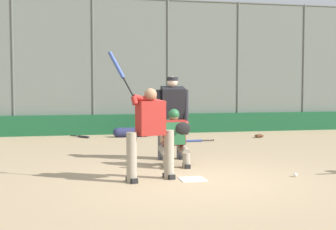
{
  "coord_description": "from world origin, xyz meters",
  "views": [
    {
      "loc": [
        2.09,
        7.65,
        1.62
      ],
      "look_at": [
        0.21,
        -1.0,
        1.05
      ],
      "focal_mm": 50.0,
      "sensor_mm": 36.0,
      "label": 1
    }
  ],
  "objects": [
    {
      "name": "umpire_home",
      "position": [
        -0.13,
        -2.18,
        0.97
      ],
      "size": [
        0.73,
        0.44,
        1.8
      ],
      "rotation": [
        0.0,
        0.0,
        0.01
      ],
      "color": "#4C4C51",
      "rests_on": "ground_plane"
    },
    {
      "name": "home_plate_marker",
      "position": [
        0.0,
        0.0,
        0.01
      ],
      "size": [
        0.43,
        0.43,
        0.01
      ],
      "primitive_type": "cube",
      "color": "white",
      "rests_on": "ground_plane"
    },
    {
      "name": "ground_plane",
      "position": [
        0.0,
        0.0,
        0.0
      ],
      "size": [
        160.0,
        160.0,
        0.0
      ],
      "primitive_type": "plane",
      "color": "tan"
    },
    {
      "name": "batter_at_plate",
      "position": [
        0.72,
        -0.09,
        0.86
      ],
      "size": [
        1.12,
        0.57,
        2.19
      ],
      "rotation": [
        0.0,
        0.0,
        0.27
      ],
      "color": "gray",
      "rests_on": "ground_plane"
    },
    {
      "name": "catcher_behind_plate",
      "position": [
        0.02,
        -1.27,
        0.59
      ],
      "size": [
        0.6,
        0.7,
        1.15
      ],
      "rotation": [
        0.0,
        0.0,
        0.01
      ],
      "color": "gray",
      "rests_on": "ground_plane"
    },
    {
      "name": "spare_bat_near_backstop",
      "position": [
        1.65,
        -6.88,
        0.03
      ],
      "size": [
        0.57,
        0.71,
        0.07
      ],
      "rotation": [
        0.0,
        0.0,
        2.23
      ],
      "color": "black",
      "rests_on": "ground_plane"
    },
    {
      "name": "bleachers_beyond",
      "position": [
        2.54,
        -10.28,
        0.48
      ],
      "size": [
        12.21,
        2.5,
        1.48
      ],
      "color": "slate",
      "rests_on": "ground_plane"
    },
    {
      "name": "baseball_loose",
      "position": [
        -1.83,
        0.16,
        0.04
      ],
      "size": [
        0.07,
        0.07,
        0.07
      ],
      "primitive_type": "sphere",
      "color": "white",
      "rests_on": "ground_plane"
    },
    {
      "name": "fielding_glove_on_dirt",
      "position": [
        -3.68,
        -5.75,
        0.05
      ],
      "size": [
        0.3,
        0.23,
        0.11
      ],
      "color": "#56331E",
      "rests_on": "ground_plane"
    },
    {
      "name": "padding_wall",
      "position": [
        0.0,
        -7.68,
        0.32
      ],
      "size": [
        17.1,
        0.18,
        0.65
      ],
      "primitive_type": "cube",
      "color": "#19512D",
      "rests_on": "ground_plane"
    },
    {
      "name": "spare_bat_by_padding",
      "position": [
        -1.49,
        -5.11,
        0.03
      ],
      "size": [
        0.86,
        0.1,
        0.07
      ],
      "rotation": [
        0.0,
        0.0,
        0.05
      ],
      "color": "black",
      "rests_on": "ground_plane"
    },
    {
      "name": "equipment_bag_dugout_side",
      "position": [
        0.12,
        -6.74,
        0.15
      ],
      "size": [
        1.18,
        0.3,
        0.3
      ],
      "color": "navy",
      "rests_on": "ground_plane"
    },
    {
      "name": "backstop_fence",
      "position": [
        -0.0,
        -7.78,
        2.33
      ],
      "size": [
        17.53,
        0.08,
        4.48
      ],
      "color": "#515651",
      "rests_on": "ground_plane"
    }
  ]
}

